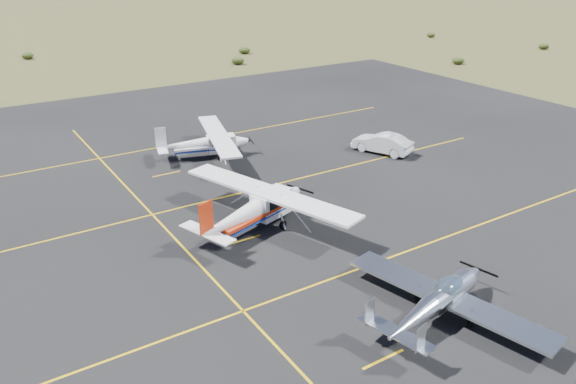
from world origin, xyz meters
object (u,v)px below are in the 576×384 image
object	(u,v)px
aircraft_low_wing	(439,300)
sedan	(382,143)
aircraft_plain	(205,143)
aircraft_cessna	(255,208)

from	to	relation	value
aircraft_low_wing	sedan	size ratio (longest dim) A/B	2.08
aircraft_plain	sedan	size ratio (longest dim) A/B	2.23
aircraft_plain	aircraft_low_wing	bearing A→B (deg)	-74.67
aircraft_plain	sedan	bearing A→B (deg)	-12.24
sedan	aircraft_low_wing	bearing A→B (deg)	31.65
aircraft_plain	sedan	distance (m)	13.06
aircraft_cessna	sedan	world-z (taller)	aircraft_cessna
aircraft_low_wing	aircraft_plain	world-z (taller)	aircraft_plain
aircraft_cessna	aircraft_plain	size ratio (longest dim) A/B	1.13
aircraft_low_wing	aircraft_cessna	xyz separation A→B (m)	(-2.40, 11.04, 0.32)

